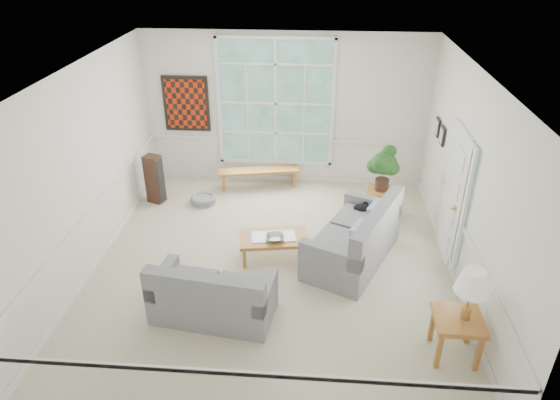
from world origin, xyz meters
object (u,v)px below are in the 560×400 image
object	(u,v)px
loveseat_front	(213,289)
coffee_table	(274,247)
end_table	(380,203)
side_table	(455,336)
loveseat_right	(353,232)

from	to	relation	value
loveseat_front	coffee_table	bearing A→B (deg)	71.38
loveseat_front	end_table	xyz separation A→B (m)	(2.49, 2.87, -0.18)
side_table	end_table	bearing A→B (deg)	99.40
loveseat_right	loveseat_front	world-z (taller)	loveseat_right
side_table	coffee_table	bearing A→B (deg)	141.74
loveseat_right	side_table	size ratio (longest dim) A/B	3.18
loveseat_right	coffee_table	xyz separation A→B (m)	(-1.22, -0.07, -0.30)
loveseat_right	end_table	bearing A→B (deg)	92.82
end_table	side_table	bearing A→B (deg)	-80.60
loveseat_right	coffee_table	bearing A→B (deg)	-151.95
coffee_table	side_table	size ratio (longest dim) A/B	1.83
end_table	side_table	xyz separation A→B (m)	(0.56, -3.37, 0.04)
side_table	loveseat_right	bearing A→B (deg)	120.61
loveseat_front	coffee_table	distance (m)	1.55
loveseat_front	end_table	distance (m)	3.81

